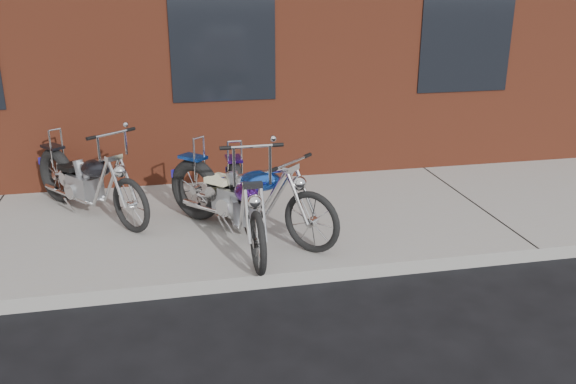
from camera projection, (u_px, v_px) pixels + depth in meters
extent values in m
plane|color=black|center=(263.00, 289.00, 5.99)|extent=(120.00, 120.00, 0.00)
cube|color=gray|center=(242.00, 225.00, 7.35)|extent=(22.00, 3.00, 0.15)
torus|color=black|center=(237.00, 193.00, 7.15)|extent=(0.15, 0.71, 0.71)
torus|color=black|center=(261.00, 249.00, 5.75)|extent=(0.08, 0.64, 0.64)
cube|color=#9E9E9E|center=(245.00, 213.00, 6.58)|extent=(0.28, 0.40, 0.29)
ellipsoid|color=#4C1789|center=(249.00, 196.00, 6.23)|extent=(0.27, 0.54, 0.30)
cube|color=black|center=(241.00, 188.00, 6.75)|extent=(0.24, 0.28, 0.06)
cylinder|color=silver|center=(258.00, 219.00, 5.78)|extent=(0.05, 0.28, 0.53)
cylinder|color=silver|center=(255.00, 150.00, 5.67)|extent=(0.54, 0.04, 0.03)
cylinder|color=silver|center=(237.00, 165.00, 6.96)|extent=(0.02, 0.02, 0.47)
cylinder|color=silver|center=(253.00, 216.00, 6.84)|extent=(0.07, 0.88, 0.05)
torus|color=black|center=(206.00, 192.00, 7.12)|extent=(0.62, 0.64, 0.75)
torus|color=black|center=(324.00, 225.00, 6.26)|extent=(0.52, 0.54, 0.67)
cube|color=#9E9E9E|center=(250.00, 204.00, 6.77)|extent=(0.50, 0.50, 0.31)
ellipsoid|color=#1948B2|center=(271.00, 183.00, 6.51)|extent=(0.59, 0.60, 0.32)
cube|color=beige|center=(231.00, 182.00, 6.85)|extent=(0.38, 0.38, 0.06)
cylinder|color=silver|center=(314.00, 198.00, 6.24)|extent=(0.24, 0.25, 0.56)
cylinder|color=silver|center=(304.00, 165.00, 6.20)|extent=(0.44, 0.42, 0.03)
cylinder|color=silver|center=(209.00, 161.00, 6.95)|extent=(0.03, 0.03, 0.50)
cylinder|color=silver|center=(242.00, 208.00, 7.03)|extent=(0.68, 0.71, 0.05)
torus|color=black|center=(63.00, 178.00, 7.69)|extent=(0.55, 0.64, 0.71)
torus|color=black|center=(139.00, 208.00, 6.76)|extent=(0.45, 0.55, 0.64)
cube|color=#9E9E9E|center=(92.00, 189.00, 7.31)|extent=(0.46, 0.48, 0.30)
ellipsoid|color=black|center=(103.00, 171.00, 7.05)|extent=(0.54, 0.59, 0.30)
cube|color=black|center=(78.00, 169.00, 7.40)|extent=(0.36, 0.36, 0.06)
cylinder|color=silver|center=(130.00, 184.00, 6.75)|extent=(0.21, 0.25, 0.53)
cylinder|color=silver|center=(119.00, 135.00, 6.65)|extent=(0.44, 0.36, 0.03)
cylinder|color=silver|center=(63.00, 150.00, 7.52)|extent=(0.03, 0.03, 0.47)
cylinder|color=silver|center=(91.00, 193.00, 7.57)|extent=(0.59, 0.73, 0.05)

